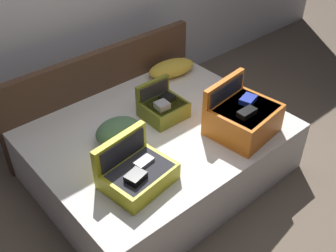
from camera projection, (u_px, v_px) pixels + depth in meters
name	position (u px, v px, depth m)	size (l,w,h in m)	color
ground_plane	(189.00, 195.00, 3.46)	(12.00, 12.00, 0.00)	#6B5B4C
bed	(159.00, 151.00, 3.55)	(2.05, 1.60, 0.49)	silver
headboard	(104.00, 92.00, 3.93)	(2.09, 0.08, 0.89)	#4C3323
hard_case_large	(243.00, 117.00, 3.28)	(0.55, 0.52, 0.42)	#D16619
hard_case_medium	(136.00, 172.00, 2.85)	(0.52, 0.45, 0.34)	gold
hard_case_small	(163.00, 107.00, 3.50)	(0.35, 0.33, 0.29)	olive
pillow_near_headboard	(172.00, 68.00, 4.07)	(0.50, 0.26, 0.15)	gold
pillow_center_head	(118.00, 131.00, 3.23)	(0.38, 0.30, 0.19)	#4C724C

